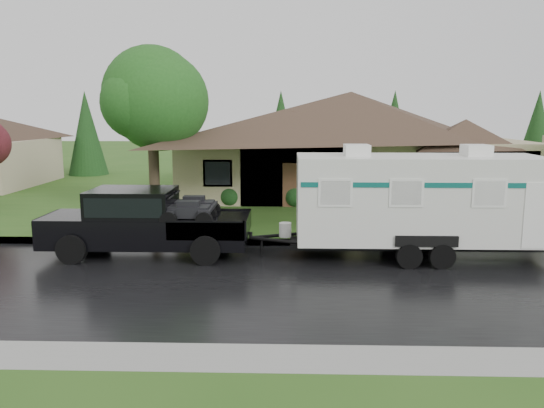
% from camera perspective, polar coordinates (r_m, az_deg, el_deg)
% --- Properties ---
extents(ground, '(140.00, 140.00, 0.00)m').
position_cam_1_polar(ground, '(16.75, 6.81, -6.24)').
color(ground, '#2F591C').
rests_on(ground, ground).
extents(road, '(140.00, 8.00, 0.01)m').
position_cam_1_polar(road, '(14.84, 7.49, -8.36)').
color(road, black).
rests_on(road, ground).
extents(curb, '(140.00, 0.50, 0.15)m').
position_cam_1_polar(curb, '(18.89, 6.22, -4.14)').
color(curb, gray).
rests_on(curb, ground).
extents(lawn, '(140.00, 26.00, 0.15)m').
position_cam_1_polar(lawn, '(31.40, 4.42, 1.49)').
color(lawn, '#2F591C').
rests_on(lawn, ground).
extents(house_main, '(19.44, 10.80, 6.90)m').
position_cam_1_polar(house_main, '(30.12, 9.02, 7.76)').
color(house_main, tan).
rests_on(house_main, lawn).
extents(tree_left_green, '(4.30, 4.30, 7.11)m').
position_cam_1_polar(tree_left_green, '(23.42, -12.84, 10.74)').
color(tree_left_green, '#382B1E').
rests_on(tree_left_green, lawn).
extents(shrub_row, '(13.60, 1.00, 1.00)m').
position_cam_1_polar(shrub_row, '(25.88, 9.46, 0.88)').
color(shrub_row, '#143814').
rests_on(shrub_row, lawn).
extents(pickup_truck, '(6.55, 2.49, 2.18)m').
position_cam_1_polar(pickup_truck, '(17.71, -13.70, -1.68)').
color(pickup_truck, black).
rests_on(pickup_truck, ground).
extents(travel_trailer, '(8.07, 2.84, 3.62)m').
position_cam_1_polar(travel_trailer, '(17.43, 15.38, 0.58)').
color(travel_trailer, silver).
rests_on(travel_trailer, ground).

